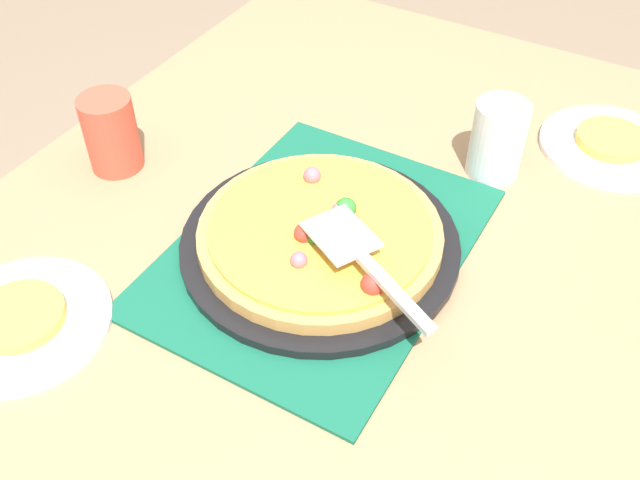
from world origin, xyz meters
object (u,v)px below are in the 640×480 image
object	(u,v)px
pizza	(321,233)
cup_near	(111,133)
plate_far_right	(22,323)
pizza_server	(362,258)
served_slice_right	(19,316)
pizza_pan	(320,244)
cup_far	(497,140)
plate_near_left	(610,146)
served_slice_left	(612,139)

from	to	relation	value
pizza	cup_near	distance (m)	0.37
pizza	plate_far_right	world-z (taller)	pizza
pizza	pizza_server	xyz separation A→B (m)	(0.05, 0.09, 0.04)
cup_near	served_slice_right	bearing A→B (deg)	20.38
pizza_pan	pizza	distance (m)	0.02
served_slice_right	cup_far	size ratio (longest dim) A/B	0.92
pizza_pan	plate_near_left	bearing A→B (deg)	146.46
plate_far_right	served_slice_left	bearing A→B (deg)	143.51
pizza	served_slice_left	size ratio (longest dim) A/B	3.00
plate_near_left	cup_near	bearing A→B (deg)	-57.06
pizza	cup_far	bearing A→B (deg)	153.37
pizza_server	pizza_pan	bearing A→B (deg)	-118.16
pizza	served_slice_right	xyz separation A→B (m)	(0.30, -0.25, -0.02)
pizza	cup_near	xyz separation A→B (m)	(-0.01, -0.37, 0.03)
pizza	plate_near_left	xyz separation A→B (m)	(-0.43, 0.28, -0.03)
served_slice_left	cup_far	distance (m)	0.21
served_slice_left	served_slice_right	xyz separation A→B (m)	(0.73, -0.54, 0.00)
cup_near	cup_far	size ratio (longest dim) A/B	1.00
served_slice_left	served_slice_right	size ratio (longest dim) A/B	1.00
pizza	pizza_server	world-z (taller)	pizza_server
plate_far_right	served_slice_right	world-z (taller)	served_slice_right
plate_far_right	served_slice_left	size ratio (longest dim) A/B	2.00
pizza_pan	pizza	bearing A→B (deg)	81.76
pizza_server	plate_near_left	bearing A→B (deg)	157.30
pizza_pan	served_slice_right	world-z (taller)	served_slice_right
pizza_pan	pizza_server	world-z (taller)	pizza_server
plate_far_right	pizza_server	world-z (taller)	pizza_server
cup_near	cup_far	world-z (taller)	same
served_slice_right	pizza_server	bearing A→B (deg)	126.56
pizza_server	pizza	bearing A→B (deg)	-118.40
pizza	pizza_server	distance (m)	0.10
plate_near_left	served_slice_left	world-z (taller)	served_slice_left
cup_far	cup_near	bearing A→B (deg)	-61.76
served_slice_right	cup_near	size ratio (longest dim) A/B	0.92
pizza_pan	pizza	world-z (taller)	pizza
cup_near	pizza	bearing A→B (deg)	88.73
pizza_pan	plate_far_right	xyz separation A→B (m)	(0.30, -0.25, -0.01)
plate_near_left	plate_far_right	world-z (taller)	same
pizza	cup_far	size ratio (longest dim) A/B	2.75
plate_near_left	served_slice_left	distance (m)	0.01
plate_far_right	pizza_server	bearing A→B (deg)	126.56
pizza_pan	cup_far	size ratio (longest dim) A/B	3.17
cup_near	pizza_server	distance (m)	0.46
served_slice_left	pizza_server	xyz separation A→B (m)	(0.48, -0.20, 0.05)
plate_far_right	cup_far	distance (m)	0.70
plate_near_left	served_slice_left	bearing A→B (deg)	0.00
cup_near	plate_near_left	bearing A→B (deg)	122.94
served_slice_left	pizza_server	world-z (taller)	pizza_server
cup_far	served_slice_left	bearing A→B (deg)	136.19
served_slice_right	cup_far	world-z (taller)	cup_far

